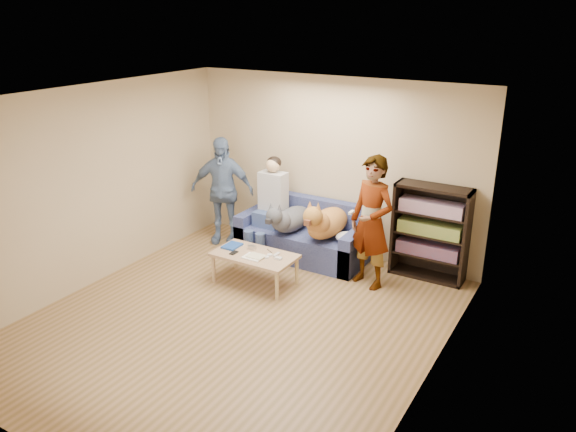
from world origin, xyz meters
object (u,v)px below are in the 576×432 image
Objects in this scene: dog_gray at (289,219)px; coffee_table at (255,257)px; person_standing_left at (222,190)px; camera_silver at (252,247)px; person_standing_right at (372,222)px; person_seated at (270,202)px; notebook_blue at (232,246)px; sofa at (304,237)px; dog_tan at (325,222)px; bookshelf at (431,230)px.

dog_gray is 0.94m from coffee_table.
camera_silver is (1.12, -0.84, -0.39)m from person_standing_left.
person_standing_right is 1.43× the size of dog_gray.
notebook_blue is at bearing -90.06° from person_seated.
person_standing_left is 1.48m from sofa.
notebook_blue is 0.18× the size of person_seated.
person_standing_left is at bearing 132.51° from notebook_blue.
person_standing_left reaches higher than coffee_table.
person_standing_left is at bearing -166.47° from person_standing_right.
notebook_blue is 2.36× the size of camera_silver.
person_standing_left reaches higher than sofa.
dog_tan is 0.91× the size of bookshelf.
notebook_blue is at bearing 172.87° from coffee_table.
notebook_blue is (0.84, -0.91, -0.41)m from person_standing_left.
person_standing_right reaches higher than notebook_blue.
dog_tan is at bearing -2.12° from person_seated.
dog_gray is at bearing -172.80° from dog_tan.
person_standing_right reaches higher than dog_gray.
person_seated is at bearing 89.94° from notebook_blue.
person_standing_right is at bearing 21.97° from notebook_blue.
camera_silver is 0.09× the size of dog_gray.
person_standing_right is 1.05× the size of person_standing_left.
camera_silver reaches higher than notebook_blue.
person_standing_left is 1.25m from dog_gray.
person_seated is at bearing -171.17° from bookshelf.
person_standing_right reaches higher than camera_silver.
camera_silver is 0.99m from person_seated.
dog_gray is 1.12× the size of coffee_table.
bookshelf reaches higher than dog_tan.
person_standing_left is at bearing -176.71° from person_seated.
person_seated is 1.34× the size of coffee_table.
person_standing_right reaches higher than person_standing_left.
person_standing_left is at bearing -179.57° from dog_tan.
person_standing_left is 1.36× the size of dog_gray.
coffee_table is at bearing -96.12° from sofa.
sofa is 0.73m from person_seated.
person_standing_right reaches higher than coffee_table.
dog_gray is 1.05× the size of dog_tan.
person_seated is 2.35m from bookshelf.
person_standing_right is at bearing -26.24° from person_standing_left.
bookshelf is at bearing 15.97° from dog_tan.
dog_tan is 1.44m from bookshelf.
person_standing_left reaches higher than dog_tan.
sofa is at bearing -14.07° from person_standing_left.
notebook_blue is 0.20× the size of bookshelf.
bookshelf is (2.04, 1.25, 0.23)m from camera_silver.
dog_tan is (-0.78, 0.23, -0.23)m from person_standing_right.
coffee_table is at bearing -132.25° from person_standing_right.
sofa reaches higher than notebook_blue.
notebook_blue is 0.41m from coffee_table.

